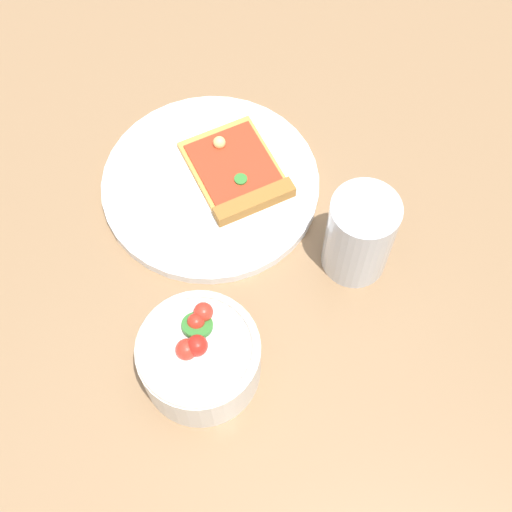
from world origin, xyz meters
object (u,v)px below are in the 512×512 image
Objects in this scene: plate at (211,184)px; pizza_slice_main at (238,174)px; salad_bowl at (200,357)px; soda_glass at (359,235)px.

plate is 1.82× the size of pizza_slice_main.
pizza_slice_main is at bearing -44.99° from salad_bowl.
pizza_slice_main reaches higher than plate.
soda_glass reaches higher than pizza_slice_main.
pizza_slice_main is (-0.02, -0.03, 0.01)m from plate.
soda_glass is (-0.17, -0.05, 0.04)m from pizza_slice_main.
pizza_slice_main is 1.15× the size of salad_bowl.
plate is 0.20m from soda_glass.
soda_glass is at bearing -156.81° from plate.
soda_glass is at bearing -164.26° from pizza_slice_main.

